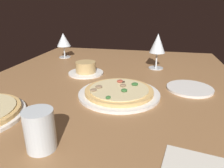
% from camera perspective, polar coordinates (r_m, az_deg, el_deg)
% --- Properties ---
extents(dining_table, '(1.50, 1.10, 0.04)m').
position_cam_1_polar(dining_table, '(0.83, -1.76, -2.40)').
color(dining_table, '#996B42').
rests_on(dining_table, ground).
extents(pizza_main, '(0.29, 0.29, 0.03)m').
position_cam_1_polar(pizza_main, '(0.76, 1.92, -2.19)').
color(pizza_main, white).
rests_on(pizza_main, dining_table).
extents(ramekin_on_saucer, '(0.16, 0.16, 0.06)m').
position_cam_1_polar(ramekin_on_saucer, '(1.00, -7.12, 4.07)').
color(ramekin_on_saucer, white).
rests_on(ramekin_on_saucer, dining_table).
extents(wine_glass_far, '(0.08, 0.08, 0.15)m').
position_cam_1_polar(wine_glass_far, '(1.32, -13.02, 11.42)').
color(wine_glass_far, silver).
rests_on(wine_glass_far, dining_table).
extents(wine_glass_near, '(0.08, 0.08, 0.18)m').
position_cam_1_polar(wine_glass_near, '(1.08, 12.29, 10.48)').
color(wine_glass_near, silver).
rests_on(wine_glass_near, dining_table).
extents(water_glass, '(0.07, 0.07, 0.10)m').
position_cam_1_polar(water_glass, '(0.50, -18.93, -12.30)').
color(water_glass, silver).
rests_on(water_glass, dining_table).
extents(side_plate, '(0.17, 0.17, 0.01)m').
position_cam_1_polar(side_plate, '(0.86, 20.34, -1.12)').
color(side_plate, white).
rests_on(side_plate, dining_table).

